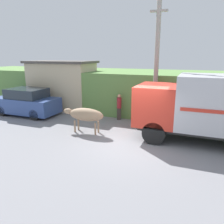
# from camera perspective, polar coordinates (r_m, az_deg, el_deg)

# --- Properties ---
(ground_plane) EXTENTS (60.00, 60.00, 0.00)m
(ground_plane) POSITION_cam_1_polar(r_m,az_deg,el_deg) (9.70, 5.70, -8.57)
(ground_plane) COLOR gray
(hillside_embankment) EXTENTS (32.00, 5.70, 2.71)m
(hillside_embankment) POSITION_cam_1_polar(r_m,az_deg,el_deg) (15.58, 12.51, 5.21)
(hillside_embankment) COLOR #608C47
(hillside_embankment) RESTS_ON ground_plane
(building_backdrop) EXTENTS (4.82, 2.70, 3.42)m
(building_backdrop) POSITION_cam_1_polar(r_m,az_deg,el_deg) (16.49, -12.89, 6.99)
(building_backdrop) COLOR #C6B793
(building_backdrop) RESTS_ON ground_plane
(cargo_truck) EXTENTS (6.12, 2.52, 2.99)m
(cargo_truck) POSITION_cam_1_polar(r_m,az_deg,el_deg) (10.36, 24.15, 1.40)
(cargo_truck) COLOR #2D2D2D
(cargo_truck) RESTS_ON ground_plane
(brown_cow) EXTENTS (2.22, 0.65, 1.26)m
(brown_cow) POSITION_cam_1_polar(r_m,az_deg,el_deg) (11.00, -6.99, -0.70)
(brown_cow) COLOR #9E7F60
(brown_cow) RESTS_ON ground_plane
(parked_suv) EXTENTS (4.22, 1.88, 1.74)m
(parked_suv) POSITION_cam_1_polar(r_m,az_deg,el_deg) (15.28, -21.42, 2.37)
(parked_suv) COLOR #334C8C
(parked_suv) RESTS_ON ground_plane
(pedestrian_on_hill) EXTENTS (0.34, 0.34, 1.57)m
(pedestrian_on_hill) POSITION_cam_1_polar(r_m,az_deg,el_deg) (13.11, 1.87, 1.69)
(pedestrian_on_hill) COLOR #38332D
(pedestrian_on_hill) RESTS_ON ground_plane
(utility_pole) EXTENTS (0.90, 0.25, 6.83)m
(utility_pole) POSITION_cam_1_polar(r_m,az_deg,el_deg) (12.34, 11.56, 12.99)
(utility_pole) COLOR #9E998E
(utility_pole) RESTS_ON ground_plane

